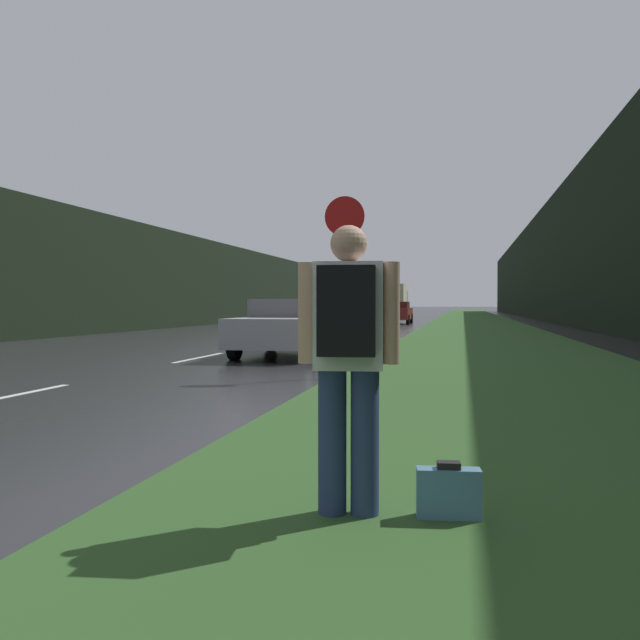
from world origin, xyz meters
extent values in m
cube|color=#2D5123|center=(6.90, 40.00, 0.01)|extent=(6.00, 240.00, 0.02)
cube|color=silver|center=(0.00, 7.98, 0.00)|extent=(0.12, 3.00, 0.01)
cube|color=silver|center=(0.00, 14.98, 0.00)|extent=(0.12, 3.00, 0.01)
cube|color=silver|center=(0.00, 21.98, 0.00)|extent=(0.12, 3.00, 0.01)
cube|color=silver|center=(0.00, 28.98, 0.00)|extent=(0.12, 3.00, 0.01)
cube|color=silver|center=(0.00, 35.98, 0.00)|extent=(0.12, 3.00, 0.01)
cube|color=black|center=(-9.90, 50.00, 2.57)|extent=(2.00, 140.00, 5.15)
cube|color=black|center=(12.90, 50.00, 4.27)|extent=(2.00, 140.00, 8.53)
cylinder|color=slate|center=(4.10, 11.45, 1.22)|extent=(0.07, 0.07, 2.43)
cylinder|color=#B71414|center=(4.10, 11.45, 2.78)|extent=(0.69, 0.02, 0.69)
cylinder|color=navy|center=(5.34, 3.89, 0.44)|extent=(0.17, 0.17, 0.88)
cylinder|color=navy|center=(5.54, 3.91, 0.44)|extent=(0.17, 0.17, 0.88)
cube|color=white|center=(5.44, 3.90, 1.20)|extent=(0.43, 0.27, 0.64)
sphere|color=tan|center=(5.44, 3.90, 1.63)|extent=(0.22, 0.22, 0.22)
cylinder|color=tan|center=(5.19, 3.87, 1.22)|extent=(0.10, 0.10, 0.60)
cylinder|color=tan|center=(5.69, 3.93, 1.22)|extent=(0.10, 0.10, 0.60)
cube|color=black|center=(5.46, 3.70, 1.23)|extent=(0.34, 0.21, 0.51)
cube|color=teal|center=(6.03, 3.95, 0.15)|extent=(0.38, 0.17, 0.31)
cube|color=black|center=(6.03, 3.95, 0.33)|extent=(0.14, 0.10, 0.04)
cube|color=#9E9EA3|center=(1.95, 16.01, 0.62)|extent=(1.92, 4.77, 0.67)
cube|color=#5E5E61|center=(1.95, 16.25, 1.17)|extent=(1.63, 2.15, 0.44)
cylinder|color=black|center=(2.86, 14.53, 0.32)|extent=(0.20, 0.64, 0.64)
cylinder|color=black|center=(1.04, 14.53, 0.32)|extent=(0.20, 0.64, 0.64)
cylinder|color=black|center=(2.86, 17.49, 0.32)|extent=(0.20, 0.64, 0.64)
cylinder|color=black|center=(1.04, 17.49, 0.32)|extent=(0.20, 0.64, 0.64)
cube|color=maroon|center=(1.95, 43.14, 0.65)|extent=(1.79, 4.27, 0.72)
cube|color=#40120F|center=(1.95, 43.35, 1.21)|extent=(1.52, 1.92, 0.41)
cylinder|color=black|center=(2.80, 41.81, 0.32)|extent=(0.20, 0.64, 0.64)
cylinder|color=black|center=(1.10, 41.81, 0.32)|extent=(0.20, 0.64, 0.64)
cylinder|color=black|center=(2.80, 44.46, 0.32)|extent=(0.20, 0.64, 0.64)
cylinder|color=black|center=(1.10, 44.46, 0.32)|extent=(0.20, 0.64, 0.64)
cube|color=#BCBCBC|center=(-1.95, 54.51, 0.64)|extent=(1.85, 4.04, 0.66)
cube|color=slate|center=(-1.95, 54.31, 1.21)|extent=(1.57, 1.82, 0.48)
cylinder|color=black|center=(-2.83, 55.77, 0.34)|extent=(0.20, 0.69, 0.69)
cylinder|color=black|center=(-1.07, 55.77, 0.34)|extent=(0.20, 0.69, 0.69)
cylinder|color=black|center=(-2.83, 53.26, 0.34)|extent=(0.20, 0.69, 0.69)
cylinder|color=black|center=(-1.07, 53.26, 0.34)|extent=(0.20, 0.69, 0.69)
cube|color=#6E684F|center=(-1.95, 86.68, 1.63)|extent=(2.22, 2.21, 2.44)
cube|color=tan|center=(-1.95, 82.89, 2.03)|extent=(2.34, 5.36, 3.26)
cylinder|color=black|center=(-3.06, 86.45, 0.45)|extent=(0.28, 0.90, 0.90)
cylinder|color=black|center=(-0.84, 86.45, 0.45)|extent=(0.28, 0.90, 0.90)
cylinder|color=black|center=(-3.06, 81.55, 0.45)|extent=(0.28, 0.90, 0.90)
cylinder|color=black|center=(-0.84, 81.55, 0.45)|extent=(0.28, 0.90, 0.90)
camera|label=1|loc=(6.10, -0.06, 1.27)|focal=38.00mm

